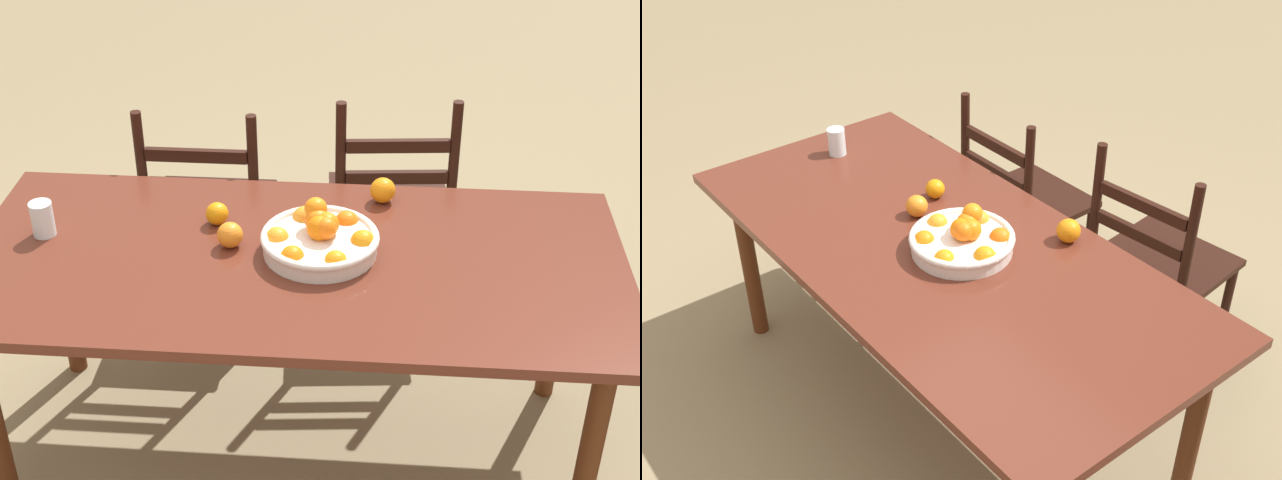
% 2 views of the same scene
% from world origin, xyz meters
% --- Properties ---
extents(ground_plane, '(12.00, 12.00, 0.00)m').
position_xyz_m(ground_plane, '(0.00, 0.00, 0.00)').
color(ground_plane, '#897857').
extents(dining_table, '(1.88, 0.88, 0.73)m').
position_xyz_m(dining_table, '(0.00, 0.00, 0.65)').
color(dining_table, '#5A281B').
rests_on(dining_table, ground).
extents(chair_near_window, '(0.44, 0.44, 0.90)m').
position_xyz_m(chair_near_window, '(-0.39, 0.72, 0.43)').
color(chair_near_window, black).
rests_on(chair_near_window, ground).
extents(chair_by_cabinet, '(0.48, 0.48, 0.93)m').
position_xyz_m(chair_by_cabinet, '(0.27, 0.80, 0.44)').
color(chair_by_cabinet, black).
rests_on(chair_by_cabinet, ground).
extents(fruit_bowl, '(0.34, 0.34, 0.14)m').
position_xyz_m(fruit_bowl, '(0.07, 0.04, 0.77)').
color(fruit_bowl, silver).
rests_on(fruit_bowl, dining_table).
extents(orange_loose_0, '(0.07, 0.07, 0.07)m').
position_xyz_m(orange_loose_0, '(-0.25, 0.17, 0.76)').
color(orange_loose_0, orange).
rests_on(orange_loose_0, dining_table).
extents(orange_loose_1, '(0.08, 0.08, 0.08)m').
position_xyz_m(orange_loose_1, '(0.24, 0.34, 0.77)').
color(orange_loose_1, orange).
rests_on(orange_loose_1, dining_table).
extents(orange_loose_2, '(0.08, 0.08, 0.08)m').
position_xyz_m(orange_loose_2, '(-0.19, 0.05, 0.77)').
color(orange_loose_2, orange).
rests_on(orange_loose_2, dining_table).
extents(drinking_glass, '(0.07, 0.07, 0.11)m').
position_xyz_m(drinking_glass, '(-0.75, 0.07, 0.78)').
color(drinking_glass, silver).
rests_on(drinking_glass, dining_table).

